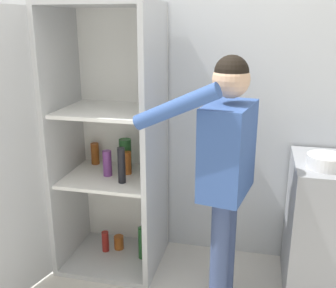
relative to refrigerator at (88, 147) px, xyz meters
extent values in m
cube|color=silver|center=(0.34, 0.45, 0.37)|extent=(7.00, 0.06, 2.55)
cube|color=#B7BABC|center=(0.11, 0.10, -0.89)|extent=(0.69, 0.59, 0.04)
cube|color=#B7BABC|center=(0.11, 0.10, 0.91)|extent=(0.69, 0.59, 0.04)
cube|color=white|center=(0.11, 0.38, 0.01)|extent=(0.69, 0.03, 1.76)
cube|color=#B7BABC|center=(-0.22, 0.10, 0.01)|extent=(0.03, 0.59, 1.76)
cube|color=#B7BABC|center=(0.44, 0.10, 0.01)|extent=(0.04, 0.59, 1.76)
cube|color=white|center=(0.11, 0.10, -0.25)|extent=(0.62, 0.52, 0.02)
cube|color=white|center=(0.11, 0.10, 0.23)|extent=(0.62, 0.52, 0.02)
cylinder|color=#9E4C19|center=(0.21, 0.16, -0.15)|extent=(0.06, 0.06, 0.16)
cylinder|color=#9E4C19|center=(-0.09, 0.30, -0.15)|extent=(0.06, 0.06, 0.16)
cylinder|color=#723884|center=(0.09, 0.10, -0.14)|extent=(0.06, 0.06, 0.18)
cylinder|color=#1E5123|center=(0.17, 0.24, -0.12)|extent=(0.09, 0.09, 0.23)
cylinder|color=#1E5123|center=(0.33, 0.11, -0.75)|extent=(0.06, 0.06, 0.24)
cylinder|color=#9E4C19|center=(0.12, 0.18, -0.82)|extent=(0.07, 0.07, 0.10)
cylinder|color=maroon|center=(0.03, 0.13, -0.79)|extent=(0.05, 0.05, 0.16)
cylinder|color=black|center=(0.23, 0.00, -0.11)|extent=(0.05, 0.05, 0.24)
cylinder|color=#384770|center=(0.92, -0.26, -0.53)|extent=(0.11, 0.11, 0.75)
cylinder|color=#384770|center=(0.95, -0.09, -0.53)|extent=(0.11, 0.11, 0.75)
cube|color=#335193|center=(0.94, -0.17, 0.11)|extent=(0.31, 0.46, 0.53)
sphere|color=#DBAD89|center=(0.94, -0.17, 0.50)|extent=(0.20, 0.20, 0.20)
sphere|color=black|center=(0.94, -0.17, 0.54)|extent=(0.19, 0.19, 0.19)
cylinder|color=#335193|center=(0.67, -0.36, 0.38)|extent=(0.49, 0.17, 0.29)
cylinder|color=#335193|center=(0.98, 0.06, 0.08)|extent=(0.08, 0.08, 0.50)
cylinder|color=white|center=(1.49, -0.01, 0.02)|extent=(0.21, 0.21, 0.08)
camera|label=1|loc=(1.09, -2.31, 0.80)|focal=42.00mm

